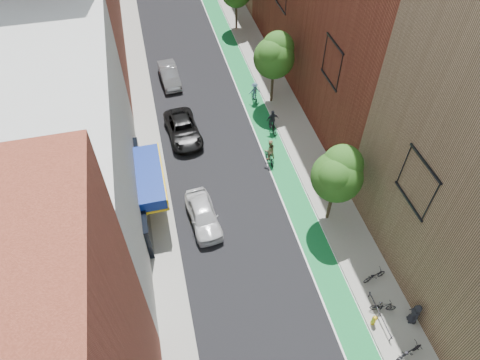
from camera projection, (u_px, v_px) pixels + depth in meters
bike_lane at (249, 92)px, 40.82m from camera, size 2.00×68.00×0.01m
sidewalk_left at (144, 106)px, 39.17m from camera, size 2.00×68.00×0.15m
sidewalk_right at (274, 87)px, 41.17m from camera, size 3.00×68.00×0.15m
building_left_white at (63, 159)px, 26.14m from camera, size 8.00×20.00×12.00m
tree_near at (338, 174)px, 27.18m from camera, size 3.40×3.36×6.42m
tree_mid at (275, 55)px, 36.18m from camera, size 3.55×3.53×6.74m
parked_car_white at (203, 215)px, 29.80m from camera, size 2.26×4.81×1.59m
parked_car_black at (183, 129)px, 35.97m from camera, size 2.91×5.62×1.51m
parked_car_silver at (169, 75)px, 41.37m from camera, size 1.89×4.75×1.54m
cyclist_lane_near at (270, 153)px, 33.76m from camera, size 0.98×1.79×2.20m
cyclist_lane_mid at (272, 124)px, 36.38m from camera, size 1.08×1.83×2.15m
cyclist_lane_far at (255, 93)px, 39.16m from camera, size 1.11×1.54×1.97m
parked_bike_near at (409, 351)px, 23.61m from camera, size 1.89×1.02×0.94m
parked_bike_mid at (383, 306)px, 25.40m from camera, size 1.63×0.85×0.94m
parked_bike_far at (375, 276)px, 26.84m from camera, size 1.70×0.87×0.85m
pedestrian at (415, 314)px, 24.69m from camera, size 0.73×0.94×1.69m
fire_hydrant at (374, 320)px, 24.87m from camera, size 0.29×0.29×0.82m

